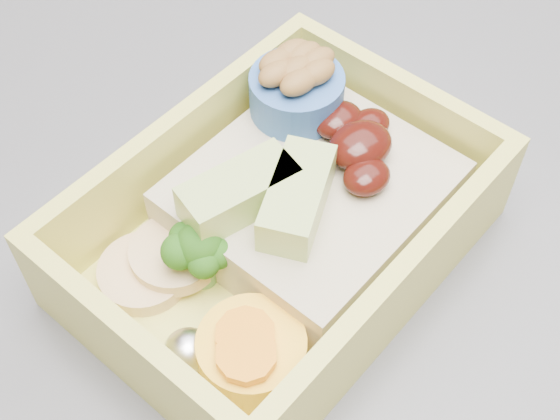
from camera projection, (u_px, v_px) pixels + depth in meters
bento_box at (285, 215)px, 0.38m from camera, size 0.22×0.18×0.07m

